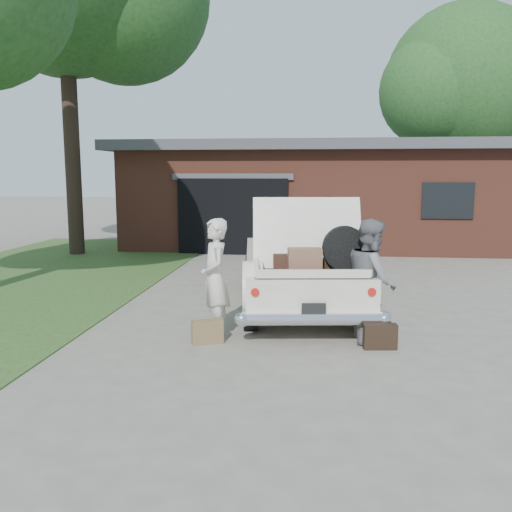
# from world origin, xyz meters

# --- Properties ---
(ground) EXTENTS (90.00, 90.00, 0.00)m
(ground) POSITION_xyz_m (0.00, 0.00, 0.00)
(ground) COLOR gray
(ground) RESTS_ON ground
(grass_strip) EXTENTS (6.00, 16.00, 0.02)m
(grass_strip) POSITION_xyz_m (-5.50, 3.00, 0.01)
(grass_strip) COLOR #2D4C1E
(grass_strip) RESTS_ON ground
(house) EXTENTS (12.80, 7.80, 3.30)m
(house) POSITION_xyz_m (0.98, 11.47, 1.67)
(house) COLOR brown
(house) RESTS_ON ground
(tree_right) EXTENTS (7.32, 6.36, 9.20)m
(tree_right) POSITION_xyz_m (6.93, 16.39, 5.77)
(tree_right) COLOR #38281E
(tree_right) RESTS_ON ground
(sedan) EXTENTS (2.49, 5.16, 1.99)m
(sedan) POSITION_xyz_m (0.60, 2.09, 0.73)
(sedan) COLOR white
(sedan) RESTS_ON ground
(woman_left) EXTENTS (0.61, 0.73, 1.72)m
(woman_left) POSITION_xyz_m (-0.53, 0.02, 0.86)
(woman_left) COLOR beige
(woman_left) RESTS_ON ground
(woman_right) EXTENTS (0.73, 0.90, 1.73)m
(woman_right) POSITION_xyz_m (1.68, 0.11, 0.86)
(woman_right) COLOR slate
(woman_right) RESTS_ON ground
(suitcase_left) EXTENTS (0.45, 0.30, 0.34)m
(suitcase_left) POSITION_xyz_m (-0.57, -0.34, 0.17)
(suitcase_left) COLOR olive
(suitcase_left) RESTS_ON ground
(suitcase_right) EXTENTS (0.46, 0.20, 0.35)m
(suitcase_right) POSITION_xyz_m (1.78, -0.32, 0.17)
(suitcase_right) COLOR black
(suitcase_right) RESTS_ON ground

